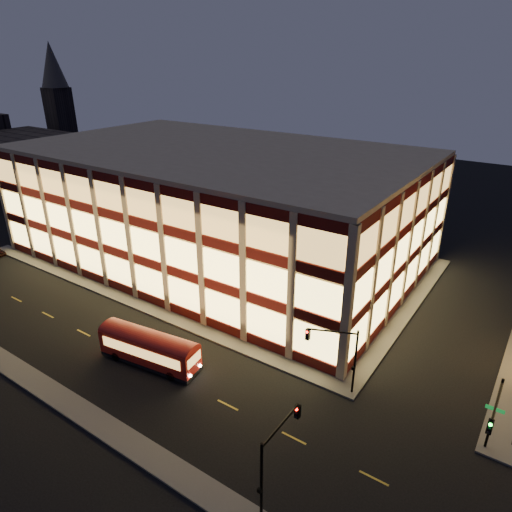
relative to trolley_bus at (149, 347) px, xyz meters
The scene contains 11 objects.
ground 9.22m from the trolley_bus, 141.43° to the left, with size 200.00×200.00×0.00m, color black.
sidewalk_office_south 12.18m from the trolley_bus, 146.61° to the left, with size 54.00×2.00×0.15m, color #514F4C.
sidewalk_office_east 27.73m from the trolley_bus, 54.87° to the left, with size 2.00×30.00×0.15m, color #514F4C.
sidewalk_near 10.35m from the trolley_bus, 133.85° to the right, with size 100.00×2.00×0.15m, color #514F4C.
office_building 25.27m from the trolley_bus, 113.88° to the left, with size 50.45×30.45×14.50m.
church_tower 89.86m from the trolley_bus, 149.37° to the left, with size 5.00×5.00×18.00m, color #2D2621.
church_spire 92.05m from the trolley_bus, 149.37° to the left, with size 6.00×6.00×10.00m, color #4C473F.
traffic_signal_far 16.41m from the trolley_bus, 21.21° to the left, with size 3.79×1.87×6.00m.
traffic_signal_right 27.00m from the trolley_bus, 10.74° to the left, with size 1.20×4.37×6.00m.
traffic_signal_near 17.45m from the trolley_bus, 18.17° to the right, with size 0.32×4.45×6.00m.
trolley_bus is the anchor object (origin of this frame).
Camera 1 is at (33.62, -27.87, 25.33)m, focal length 32.00 mm.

